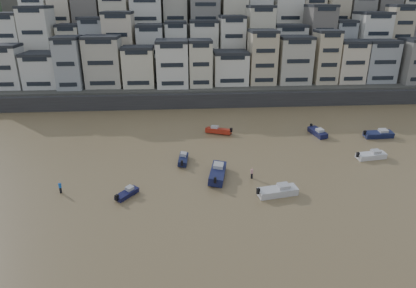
{
  "coord_description": "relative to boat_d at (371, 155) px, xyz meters",
  "views": [
    {
      "loc": [
        -1.8,
        -23.61,
        25.36
      ],
      "look_at": [
        2.27,
        30.0,
        4.0
      ],
      "focal_mm": 32.0,
      "sensor_mm": 36.0,
      "label": 1
    }
  ],
  "objects": [
    {
      "name": "person_pink",
      "position": [
        -21.4,
        -5.68,
        0.12
      ],
      "size": [
        0.44,
        0.44,
        1.74
      ],
      "primitive_type": null,
      "color": "#CB8F94",
      "rests_on": "ground"
    },
    {
      "name": "harbor_wall",
      "position": [
        -19.92,
        33.71,
        1.0
      ],
      "size": [
        140.0,
        3.0,
        3.5
      ],
      "primitive_type": "cube",
      "color": "#38383A",
      "rests_on": "ground"
    },
    {
      "name": "boat_a",
      "position": [
        -18.84,
        -11.04,
        0.07
      ],
      "size": [
        6.34,
        3.1,
        1.66
      ],
      "primitive_type": null,
      "rotation": [
        0.0,
        0.0,
        0.19
      ],
      "color": "silver",
      "rests_on": "ground"
    },
    {
      "name": "boat_j",
      "position": [
        -39.39,
        -9.73,
        -0.2
      ],
      "size": [
        3.42,
        4.05,
        1.1
      ],
      "primitive_type": null,
      "rotation": [
        0.0,
        0.0,
        0.95
      ],
      "color": "#141640",
      "rests_on": "ground"
    },
    {
      "name": "person_blue",
      "position": [
        -48.71,
        -8.07,
        0.12
      ],
      "size": [
        0.44,
        0.44,
        1.74
      ],
      "primitive_type": null,
      "color": "blue",
      "rests_on": "ground"
    },
    {
      "name": "hillside",
      "position": [
        -15.19,
        73.55,
        12.25
      ],
      "size": [
        141.04,
        66.0,
        50.0
      ],
      "color": "#4C4C47",
      "rests_on": "ground"
    },
    {
      "name": "boat_i",
      "position": [
        -5.0,
        11.9,
        0.03
      ],
      "size": [
        2.72,
        5.98,
        1.57
      ],
      "primitive_type": null,
      "rotation": [
        0.0,
        0.0,
        -1.42
      ],
      "color": "#13153C",
      "rests_on": "ground"
    },
    {
      "name": "boat_d",
      "position": [
        0.0,
        0.0,
        0.0
      ],
      "size": [
        5.74,
        2.63,
        1.51
      ],
      "primitive_type": null,
      "rotation": [
        0.0,
        0.0,
        0.15
      ],
      "color": "silver",
      "rests_on": "ground"
    },
    {
      "name": "boat_g",
      "position": [
        6.31,
        9.67,
        0.08
      ],
      "size": [
        6.18,
        2.23,
        1.66
      ],
      "primitive_type": null,
      "rotation": [
        0.0,
        0.0,
        0.04
      ],
      "color": "#161D44",
      "rests_on": "ground"
    },
    {
      "name": "boat_h",
      "position": [
        -24.37,
        14.4,
        0.0
      ],
      "size": [
        5.83,
        3.83,
        1.51
      ],
      "primitive_type": null,
      "rotation": [
        0.0,
        0.0,
        2.74
      ],
      "color": "#A42414",
      "rests_on": "ground"
    },
    {
      "name": "boat_c",
      "position": [
        -26.48,
        -5.0,
        0.24
      ],
      "size": [
        3.8,
        7.62,
        1.99
      ],
      "primitive_type": null,
      "rotation": [
        0.0,
        0.0,
        1.37
      ],
      "color": "#161B45",
      "rests_on": "ground"
    },
    {
      "name": "boat_f",
      "position": [
        -31.58,
        0.98,
        -0.09
      ],
      "size": [
        2.06,
        5.02,
        1.33
      ],
      "primitive_type": null,
      "rotation": [
        0.0,
        0.0,
        1.47
      ],
      "color": "#131A3D",
      "rests_on": "ground"
    }
  ]
}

